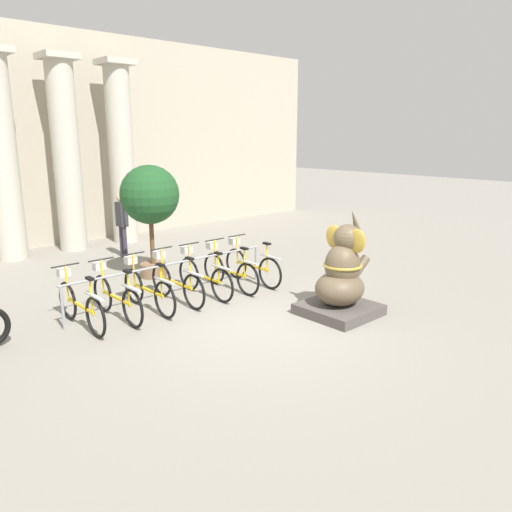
% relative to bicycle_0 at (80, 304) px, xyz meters
% --- Properties ---
extents(ground_plane, '(60.00, 60.00, 0.00)m').
position_rel_bicycle_0_xyz_m(ground_plane, '(2.32, -1.86, -0.40)').
color(ground_plane, gray).
extents(building_facade, '(20.00, 0.20, 6.00)m').
position_rel_bicycle_0_xyz_m(building_facade, '(2.32, 6.74, 2.60)').
color(building_facade, '#B2A893').
rests_on(building_facade, ground_plane).
extents(column_left, '(0.90, 0.90, 5.16)m').
position_rel_bicycle_0_xyz_m(column_left, '(0.71, 5.74, 2.22)').
color(column_left, '#BCB7A8').
rests_on(column_left, ground_plane).
extents(column_middle, '(0.90, 0.90, 5.16)m').
position_rel_bicycle_0_xyz_m(column_middle, '(2.32, 5.74, 2.22)').
color(column_middle, '#BCB7A8').
rests_on(column_middle, ground_plane).
extents(column_right, '(0.90, 0.90, 5.16)m').
position_rel_bicycle_0_xyz_m(column_right, '(3.92, 5.74, 2.22)').
color(column_right, '#BCB7A8').
rests_on(column_right, ground_plane).
extents(bike_rack, '(4.40, 0.05, 0.77)m').
position_rel_bicycle_0_xyz_m(bike_rack, '(1.90, 0.09, 0.22)').
color(bike_rack, gray).
rests_on(bike_rack, ground_plane).
extents(bicycle_0, '(0.48, 1.77, 0.99)m').
position_rel_bicycle_0_xyz_m(bicycle_0, '(0.00, 0.00, 0.00)').
color(bicycle_0, black).
rests_on(bicycle_0, ground_plane).
extents(bicycle_1, '(0.48, 1.77, 0.99)m').
position_rel_bicycle_0_xyz_m(bicycle_1, '(0.63, -0.03, 0.00)').
color(bicycle_1, black).
rests_on(bicycle_1, ground_plane).
extents(bicycle_2, '(0.48, 1.77, 0.99)m').
position_rel_bicycle_0_xyz_m(bicycle_2, '(1.27, -0.02, 0.00)').
color(bicycle_2, black).
rests_on(bicycle_2, ground_plane).
extents(bicycle_3, '(0.48, 1.77, 0.99)m').
position_rel_bicycle_0_xyz_m(bicycle_3, '(1.90, 0.01, 0.00)').
color(bicycle_3, black).
rests_on(bicycle_3, ground_plane).
extents(bicycle_4, '(0.48, 1.77, 0.99)m').
position_rel_bicycle_0_xyz_m(bicycle_4, '(2.53, -0.02, 0.00)').
color(bicycle_4, black).
rests_on(bicycle_4, ground_plane).
extents(bicycle_5, '(0.48, 1.77, 0.99)m').
position_rel_bicycle_0_xyz_m(bicycle_5, '(3.16, -0.04, 0.00)').
color(bicycle_5, black).
rests_on(bicycle_5, ground_plane).
extents(bicycle_6, '(0.48, 1.77, 0.99)m').
position_rel_bicycle_0_xyz_m(bicycle_6, '(3.80, -0.03, 0.00)').
color(bicycle_6, black).
rests_on(bicycle_6, ground_plane).
extents(elephant_statue, '(1.21, 1.21, 1.90)m').
position_rel_bicycle_0_xyz_m(elephant_statue, '(3.72, -2.51, 0.23)').
color(elephant_statue, '#4C4742').
rests_on(elephant_statue, ground_plane).
extents(person_pedestrian, '(0.22, 0.47, 1.68)m').
position_rel_bicycle_0_xyz_m(person_pedestrian, '(2.90, 3.97, 0.60)').
color(person_pedestrian, '#383342').
rests_on(person_pedestrian, ground_plane).
extents(potted_tree, '(1.29, 1.29, 2.50)m').
position_rel_bicycle_0_xyz_m(potted_tree, '(2.51, 1.85, 1.37)').
color(potted_tree, brown).
rests_on(potted_tree, ground_plane).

